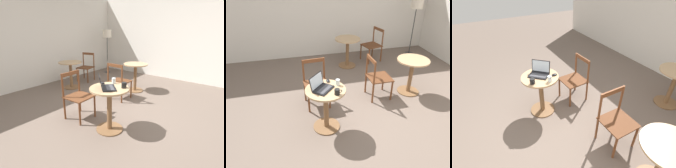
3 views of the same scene
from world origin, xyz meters
The scene contains 10 objects.
ground_plane centered at (0.00, 0.00, 0.00)m, with size 16.00×16.00×0.00m, color #66564C.
cafe_table_near centered at (-0.54, 0.01, 0.52)m, with size 0.64×0.64×0.76m.
cafe_table_mid centered at (1.40, 0.71, 0.52)m, with size 0.64×0.64×0.76m.
cafe_table_far centered at (0.48, 2.29, 0.52)m, with size 0.64×0.64×0.76m.
chair_near_back centered at (-0.59, 0.76, 0.45)m, with size 0.48×0.48×0.89m.
chair_mid_left centered at (0.64, 0.70, 0.45)m, with size 0.46×0.46×0.89m.
laptop centered at (-0.60, 0.04, 0.80)m, with size 0.41×0.42×0.23m.
mouse centered at (-0.45, 0.25, 0.77)m, with size 0.06×0.10×0.03m.
mug centered at (-0.40, -0.17, 0.80)m, with size 0.12×0.08×0.09m.
drinking_glass centered at (-0.32, 0.10, 0.81)m, with size 0.07×0.07×0.10m.
Camera 3 is at (1.86, -0.84, 2.33)m, focal length 28.00 mm.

